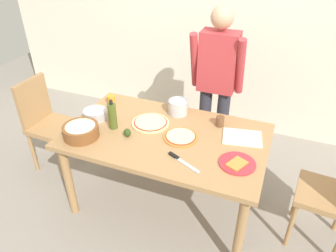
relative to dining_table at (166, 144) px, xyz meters
name	(u,v)px	position (x,y,z in m)	size (l,w,h in m)	color
ground	(166,202)	(0.00, 0.00, -0.67)	(8.00, 8.00, 0.00)	gray
wall_back	(220,18)	(0.00, 1.60, 0.63)	(5.60, 0.10, 2.60)	silver
dining_table	(166,144)	(0.00, 0.00, 0.00)	(1.60, 0.96, 0.76)	#A37A4C
person_cook	(217,81)	(0.21, 0.76, 0.27)	(0.49, 0.25, 1.62)	#2D2D38
chair_wooden_left	(46,120)	(-1.32, 0.10, -0.13)	(0.41, 0.41, 0.95)	#A37A4C
pizza_raw_on_board	(150,123)	(-0.18, 0.10, 0.10)	(0.32, 0.32, 0.02)	beige
pizza_cooked_on_tray	(181,137)	(0.13, 0.00, 0.10)	(0.27, 0.27, 0.02)	#C67A33
plate_with_slice	(237,163)	(0.61, -0.16, 0.10)	(0.26, 0.26, 0.02)	red
popcorn_bowl	(81,130)	(-0.61, -0.27, 0.15)	(0.28, 0.28, 0.11)	brown
mixing_bowl_steel	(95,114)	(-0.66, 0.01, 0.13)	(0.20, 0.20, 0.08)	#B7B7BC
olive_oil_bottle	(112,116)	(-0.44, -0.06, 0.20)	(0.07, 0.07, 0.26)	#47561E
steel_pot	(178,107)	(-0.02, 0.35, 0.16)	(0.17, 0.17, 0.13)	#B7B7BC
cup_orange	(111,100)	(-0.66, 0.29, 0.13)	(0.07, 0.07, 0.09)	orange
cup_small_brown	(220,121)	(0.37, 0.29, 0.13)	(0.07, 0.07, 0.09)	brown
cutting_board_white	(242,137)	(0.58, 0.17, 0.10)	(0.30, 0.22, 0.01)	white
chef_knife	(180,160)	(0.22, -0.27, 0.10)	(0.27, 0.15, 0.02)	silver
avocado	(127,133)	(-0.27, -0.14, 0.13)	(0.06, 0.06, 0.07)	#2D4219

